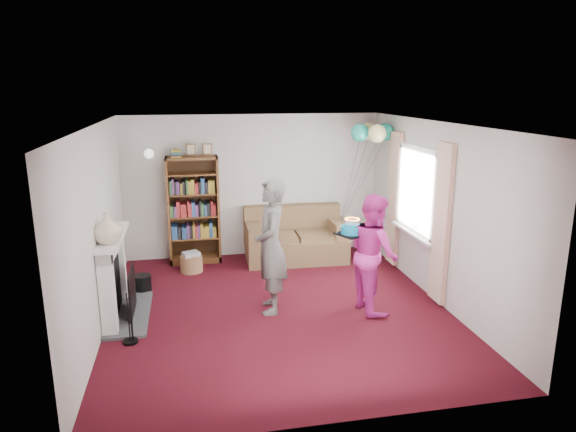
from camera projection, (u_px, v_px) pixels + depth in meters
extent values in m
plane|color=black|center=(279.00, 309.00, 7.01)|extent=(5.00, 5.00, 0.00)
cube|color=silver|center=(254.00, 186.00, 9.09)|extent=(4.50, 0.02, 2.50)
cube|color=silver|center=(97.00, 230.00, 6.27)|extent=(0.02, 5.00, 2.50)
cube|color=silver|center=(438.00, 213.00, 7.13)|extent=(0.02, 5.00, 2.50)
cube|color=white|center=(278.00, 124.00, 6.39)|extent=(4.50, 5.00, 0.01)
cube|color=#3F3F42|center=(128.00, 314.00, 6.81)|extent=(0.55, 1.40, 0.04)
cube|color=white|center=(107.00, 295.00, 6.14)|extent=(0.18, 0.14, 1.06)
cube|color=white|center=(119.00, 265.00, 7.18)|extent=(0.18, 0.14, 1.06)
cube|color=white|center=(110.00, 244.00, 6.55)|extent=(0.18, 1.24, 0.16)
cube|color=white|center=(112.00, 237.00, 6.53)|extent=(0.28, 1.35, 0.05)
cube|color=black|center=(112.00, 283.00, 6.67)|extent=(0.10, 0.80, 0.86)
cube|color=black|center=(132.00, 292.00, 6.75)|extent=(0.02, 0.70, 0.60)
cylinder|color=black|center=(129.00, 318.00, 6.02)|extent=(0.18, 0.18, 0.64)
cylinder|color=black|center=(142.00, 284.00, 7.57)|extent=(0.26, 0.26, 0.26)
cube|color=white|center=(420.00, 149.00, 7.48)|extent=(0.08, 1.30, 0.08)
cube|color=white|center=(415.00, 231.00, 7.79)|extent=(0.08, 1.30, 0.08)
cube|color=white|center=(419.00, 191.00, 7.64)|extent=(0.01, 1.15, 1.20)
cube|color=white|center=(413.00, 233.00, 7.79)|extent=(0.14, 1.32, 0.04)
cube|color=beige|center=(441.00, 224.00, 6.93)|extent=(0.07, 0.38, 2.20)
cube|color=beige|center=(394.00, 199.00, 8.49)|extent=(0.07, 0.38, 2.20)
cylinder|color=gold|center=(149.00, 152.00, 8.54)|extent=(0.04, 0.12, 0.04)
sphere|color=white|center=(149.00, 154.00, 8.46)|extent=(0.16, 0.16, 0.16)
cube|color=#472B14|center=(194.00, 207.00, 8.92)|extent=(0.87, 0.04, 1.83)
cube|color=brown|center=(169.00, 211.00, 8.66)|extent=(0.04, 0.42, 1.83)
cube|color=brown|center=(218.00, 209.00, 8.82)|extent=(0.04, 0.42, 1.83)
cube|color=brown|center=(191.00, 158.00, 8.52)|extent=(0.87, 0.42, 0.04)
cube|color=brown|center=(196.00, 258.00, 8.95)|extent=(0.87, 0.42, 0.10)
cube|color=brown|center=(195.00, 237.00, 8.86)|extent=(0.79, 0.38, 0.03)
cube|color=brown|center=(194.00, 215.00, 8.76)|extent=(0.79, 0.38, 0.02)
cube|color=brown|center=(193.00, 193.00, 8.67)|extent=(0.79, 0.38, 0.02)
cube|color=brown|center=(192.00, 174.00, 8.59)|extent=(0.79, 0.38, 0.02)
cube|color=maroon|center=(176.00, 153.00, 8.44)|extent=(0.16, 0.22, 0.12)
cube|color=brown|center=(191.00, 150.00, 8.54)|extent=(0.16, 0.02, 0.20)
cube|color=brown|center=(207.00, 149.00, 8.59)|extent=(0.16, 0.02, 0.20)
cube|color=brown|center=(296.00, 248.00, 8.98)|extent=(1.72, 0.91, 0.41)
cube|color=brown|center=(292.00, 224.00, 9.22)|extent=(1.72, 0.24, 0.71)
cube|color=brown|center=(254.00, 240.00, 8.79)|extent=(0.24, 0.86, 0.56)
cube|color=brown|center=(337.00, 235.00, 9.07)|extent=(0.24, 0.86, 0.56)
cube|color=brown|center=(275.00, 238.00, 8.78)|extent=(0.73, 0.61, 0.12)
cube|color=brown|center=(318.00, 236.00, 8.92)|extent=(0.73, 0.61, 0.12)
cylinder|color=#986E47|center=(191.00, 263.00, 8.42)|extent=(0.37, 0.37, 0.27)
cube|color=beige|center=(191.00, 254.00, 8.38)|extent=(0.26, 0.20, 0.06)
imported|color=black|center=(271.00, 246.00, 6.78)|extent=(0.50, 0.70, 1.81)
imported|color=#CD2994|center=(373.00, 253.00, 6.85)|extent=(0.67, 0.83, 1.60)
cube|color=black|center=(352.00, 234.00, 6.81)|extent=(0.35, 0.35, 0.02)
cylinder|color=#0E7CA5|center=(352.00, 230.00, 6.80)|extent=(0.29, 0.29, 0.10)
cylinder|color=#0E7CA5|center=(352.00, 225.00, 6.78)|extent=(0.21, 0.21, 0.04)
cylinder|color=#DC62AF|center=(358.00, 222.00, 6.79)|extent=(0.01, 0.01, 0.09)
sphere|color=orange|center=(359.00, 219.00, 6.78)|extent=(0.02, 0.02, 0.02)
cylinder|color=#DC62AF|center=(357.00, 222.00, 6.82)|extent=(0.01, 0.01, 0.09)
sphere|color=orange|center=(357.00, 218.00, 6.81)|extent=(0.02, 0.02, 0.02)
cylinder|color=#DC62AF|center=(356.00, 221.00, 6.84)|extent=(0.01, 0.01, 0.09)
sphere|color=orange|center=(356.00, 218.00, 6.83)|extent=(0.02, 0.02, 0.02)
cylinder|color=#DC62AF|center=(353.00, 221.00, 6.86)|extent=(0.01, 0.01, 0.09)
sphere|color=orange|center=(354.00, 218.00, 6.84)|extent=(0.02, 0.02, 0.02)
cylinder|color=#DC62AF|center=(351.00, 221.00, 6.86)|extent=(0.01, 0.01, 0.09)
sphere|color=orange|center=(351.00, 217.00, 6.85)|extent=(0.02, 0.02, 0.02)
cylinder|color=#DC62AF|center=(349.00, 221.00, 6.85)|extent=(0.01, 0.01, 0.09)
sphere|color=orange|center=(349.00, 218.00, 6.84)|extent=(0.02, 0.02, 0.02)
cylinder|color=#DC62AF|center=(347.00, 221.00, 6.84)|extent=(0.01, 0.01, 0.09)
sphere|color=orange|center=(347.00, 218.00, 6.83)|extent=(0.02, 0.02, 0.02)
cylinder|color=#DC62AF|center=(346.00, 222.00, 6.82)|extent=(0.01, 0.01, 0.09)
sphere|color=orange|center=(346.00, 218.00, 6.80)|extent=(0.02, 0.02, 0.02)
cylinder|color=#DC62AF|center=(345.00, 222.00, 6.79)|extent=(0.01, 0.01, 0.09)
sphere|color=orange|center=(346.00, 219.00, 6.78)|extent=(0.02, 0.02, 0.02)
cylinder|color=#DC62AF|center=(346.00, 223.00, 6.76)|extent=(0.01, 0.01, 0.09)
sphere|color=orange|center=(346.00, 219.00, 6.75)|extent=(0.02, 0.02, 0.02)
cylinder|color=#DC62AF|center=(347.00, 224.00, 6.73)|extent=(0.01, 0.01, 0.09)
sphere|color=orange|center=(347.00, 220.00, 6.72)|extent=(0.02, 0.02, 0.02)
cylinder|color=#DC62AF|center=(349.00, 224.00, 6.71)|extent=(0.01, 0.01, 0.09)
sphere|color=orange|center=(349.00, 220.00, 6.70)|extent=(0.02, 0.02, 0.02)
cylinder|color=#DC62AF|center=(351.00, 224.00, 6.69)|extent=(0.01, 0.01, 0.09)
sphere|color=orange|center=(351.00, 221.00, 6.68)|extent=(0.02, 0.02, 0.02)
cylinder|color=#DC62AF|center=(353.00, 224.00, 6.69)|extent=(0.01, 0.01, 0.09)
sphere|color=orange|center=(353.00, 221.00, 6.68)|extent=(0.02, 0.02, 0.02)
cylinder|color=#DC62AF|center=(355.00, 224.00, 6.70)|extent=(0.01, 0.01, 0.09)
sphere|color=orange|center=(355.00, 221.00, 6.68)|extent=(0.02, 0.02, 0.02)
cylinder|color=#DC62AF|center=(357.00, 224.00, 6.71)|extent=(0.01, 0.01, 0.09)
sphere|color=orange|center=(357.00, 220.00, 6.70)|extent=(0.02, 0.02, 0.02)
cylinder|color=#DC62AF|center=(358.00, 224.00, 6.73)|extent=(0.01, 0.01, 0.09)
sphere|color=orange|center=(358.00, 220.00, 6.72)|extent=(0.02, 0.02, 0.02)
cylinder|color=#DC62AF|center=(359.00, 223.00, 6.76)|extent=(0.01, 0.01, 0.09)
sphere|color=orange|center=(359.00, 219.00, 6.75)|extent=(0.02, 0.02, 0.02)
sphere|color=#3F3F3F|center=(340.00, 223.00, 8.82)|extent=(0.02, 0.02, 0.02)
sphere|color=#1BAA90|center=(385.00, 132.00, 8.53)|extent=(0.30, 0.30, 0.30)
sphere|color=#FBFA99|center=(368.00, 131.00, 8.70)|extent=(0.30, 0.30, 0.30)
sphere|color=#1BAA90|center=(360.00, 133.00, 8.45)|extent=(0.30, 0.30, 0.30)
sphere|color=#FBFA99|center=(377.00, 134.00, 8.28)|extent=(0.30, 0.30, 0.30)
imported|color=beige|center=(107.00, 228.00, 6.14)|extent=(0.43, 0.43, 0.37)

